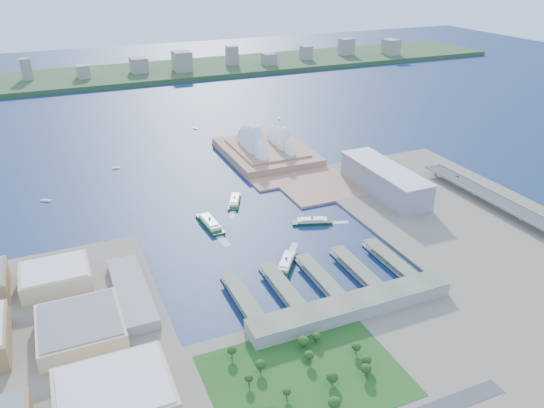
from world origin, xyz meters
name	(u,v)px	position (x,y,z in m)	size (l,w,h in m)	color
ground	(277,249)	(0.00, 0.00, 0.00)	(3000.00, 3000.00, 0.00)	#0E2242
west_land	(40,374)	(-250.00, -105.00, 1.50)	(220.00, 390.00, 3.00)	#776E5C
south_land	(384,372)	(0.00, -210.00, 1.50)	(720.00, 180.00, 3.00)	#776E5C
east_land	(476,227)	(240.00, -50.00, 1.50)	(240.00, 500.00, 3.00)	#776E5C
peninsula	(273,159)	(107.50, 260.00, 1.50)	(135.00, 220.00, 3.00)	#9F7057
far_shore	(127,74)	(0.00, 980.00, 6.00)	(2200.00, 260.00, 12.00)	#2D4926
opera_house	(266,137)	(105.00, 280.00, 32.00)	(134.00, 180.00, 58.00)	white
toaster_building	(384,180)	(195.00, 80.00, 20.50)	(45.00, 155.00, 35.00)	gray
expressway	(521,216)	(300.00, -60.00, 8.93)	(26.00, 340.00, 11.85)	gray
west_buildings	(35,333)	(-250.00, -70.00, 16.50)	(200.00, 280.00, 27.00)	olive
ferry_wharves	(320,277)	(14.00, -75.00, 4.65)	(184.00, 90.00, 9.30)	#59634B
terminal_building	(352,307)	(15.00, -135.00, 9.00)	(200.00, 28.00, 12.00)	gray
park	(305,368)	(-60.00, -190.00, 11.00)	(150.00, 110.00, 16.00)	#194714
far_skyline	(127,63)	(0.00, 960.00, 39.50)	(1900.00, 140.00, 55.00)	gray
ferry_a	(210,221)	(-51.81, 84.19, 5.74)	(15.46, 60.75, 11.49)	black
ferry_b	(235,199)	(-2.36, 133.56, 4.87)	(13.12, 51.55, 9.75)	black
ferry_c	(286,261)	(-4.36, -34.47, 5.07)	(13.66, 53.67, 10.15)	black
ferry_d	(312,220)	(64.56, 40.22, 4.65)	(12.52, 49.20, 9.30)	black
boat_a	(46,200)	(-231.82, 237.92, 1.36)	(3.53, 14.11, 2.72)	white
boat_b	(116,168)	(-128.32, 320.56, 1.47)	(3.80, 10.87, 2.94)	white
boat_c	(279,118)	(208.94, 463.40, 1.38)	(3.58, 12.27, 2.76)	white
boat_e	(195,128)	(38.61, 465.48, 1.31)	(3.39, 10.66, 2.62)	white
car_c	(457,176)	(304.00, 59.62, 15.58)	(2.04, 5.01, 1.45)	slate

